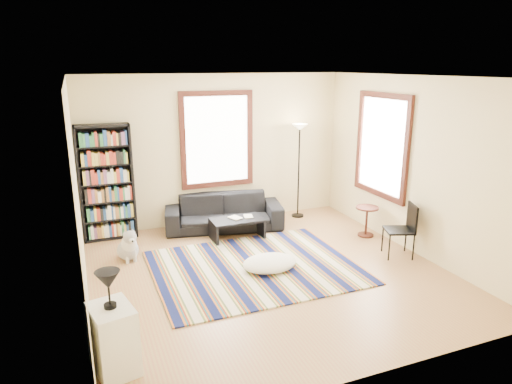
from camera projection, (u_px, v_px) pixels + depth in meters
name	position (u px, v px, depth m)	size (l,w,h in m)	color
floor	(269.00, 275.00, 6.73)	(5.00, 5.00, 0.10)	#9E7D48
ceiling	(270.00, 73.00, 5.95)	(5.00, 5.00, 0.10)	white
wall_back	(216.00, 150.00, 8.62)	(5.00, 0.10, 2.80)	beige
wall_front	(382.00, 246.00, 4.06)	(5.00, 0.10, 2.80)	beige
wall_left	(73.00, 200.00, 5.43)	(0.10, 5.00, 2.80)	beige
wall_right	(416.00, 166.00, 7.25)	(0.10, 5.00, 2.80)	beige
window_back	(217.00, 140.00, 8.50)	(1.20, 0.06, 1.60)	white
window_right	(382.00, 146.00, 7.88)	(0.06, 1.20, 1.60)	white
rug	(255.00, 267.00, 6.87)	(2.99, 2.39, 0.02)	#0D1545
sofa	(224.00, 212.00, 8.46)	(2.13, 0.83, 0.62)	black
bookshelf	(106.00, 183.00, 7.80)	(0.90, 0.30, 2.00)	black
coffee_table	(237.00, 229.00, 7.99)	(0.90, 0.50, 0.36)	black
book_a	(231.00, 219.00, 7.90)	(0.23, 0.17, 0.02)	beige
book_b	(244.00, 217.00, 8.04)	(0.15, 0.21, 0.02)	beige
floor_cushion	(270.00, 263.00, 6.79)	(0.83, 0.62, 0.21)	white
floor_lamp	(299.00, 171.00, 8.95)	(0.30, 0.30, 1.86)	black
side_table	(366.00, 221.00, 8.08)	(0.40, 0.40, 0.54)	#401910
folding_chair	(399.00, 230.00, 7.19)	(0.42, 0.40, 0.86)	black
white_cabinet	(114.00, 339.00, 4.48)	(0.38, 0.50, 0.70)	white
table_lamp	(109.00, 290.00, 4.34)	(0.24, 0.24, 0.38)	black
dog	(127.00, 244.00, 7.11)	(0.37, 0.52, 0.52)	silver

